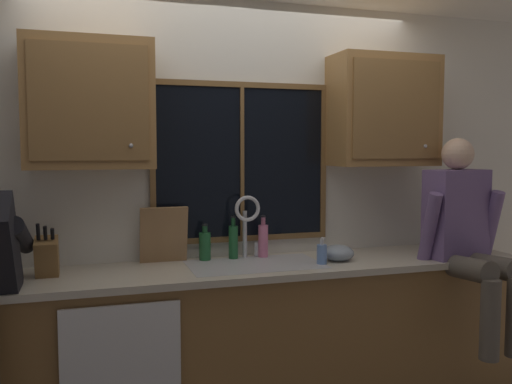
{
  "coord_description": "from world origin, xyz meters",
  "views": [
    {
      "loc": [
        -0.87,
        -3.38,
        1.61
      ],
      "look_at": [
        0.09,
        -0.3,
        1.36
      ],
      "focal_mm": 38.22,
      "sensor_mm": 36.0,
      "label": 1
    }
  ],
  "objects_px": {
    "soap_dispenser": "(322,254)",
    "bottle_amber_small": "(263,240)",
    "knife_block": "(47,257)",
    "person_sitting_on_counter": "(466,231)",
    "mixing_bowl": "(338,253)",
    "bottle_tall_clear": "(205,245)",
    "cutting_board": "(164,235)",
    "bottle_green_glass": "(233,241)"
  },
  "relations": [
    {
      "from": "bottle_tall_clear",
      "to": "mixing_bowl",
      "type": "bearing_deg",
      "value": -17.3
    },
    {
      "from": "knife_block",
      "to": "soap_dispenser",
      "type": "height_order",
      "value": "knife_block"
    },
    {
      "from": "cutting_board",
      "to": "mixing_bowl",
      "type": "relative_size",
      "value": 1.72
    },
    {
      "from": "bottle_tall_clear",
      "to": "bottle_amber_small",
      "type": "relative_size",
      "value": 0.85
    },
    {
      "from": "cutting_board",
      "to": "bottle_tall_clear",
      "type": "height_order",
      "value": "cutting_board"
    },
    {
      "from": "knife_block",
      "to": "soap_dispenser",
      "type": "relative_size",
      "value": 1.95
    },
    {
      "from": "knife_block",
      "to": "soap_dispenser",
      "type": "distance_m",
      "value": 1.56
    },
    {
      "from": "bottle_tall_clear",
      "to": "cutting_board",
      "type": "bearing_deg",
      "value": 179.08
    },
    {
      "from": "mixing_bowl",
      "to": "soap_dispenser",
      "type": "bearing_deg",
      "value": -152.03
    },
    {
      "from": "cutting_board",
      "to": "bottle_amber_small",
      "type": "distance_m",
      "value": 0.63
    },
    {
      "from": "cutting_board",
      "to": "soap_dispenser",
      "type": "xyz_separation_m",
      "value": [
        0.9,
        -0.32,
        -0.11
      ]
    },
    {
      "from": "knife_block",
      "to": "bottle_green_glass",
      "type": "xyz_separation_m",
      "value": [
        1.09,
        0.18,
        0.0
      ]
    },
    {
      "from": "cutting_board",
      "to": "bottle_green_glass",
      "type": "bearing_deg",
      "value": -1.53
    },
    {
      "from": "knife_block",
      "to": "bottle_tall_clear",
      "type": "distance_m",
      "value": 0.93
    },
    {
      "from": "person_sitting_on_counter",
      "to": "mixing_bowl",
      "type": "height_order",
      "value": "person_sitting_on_counter"
    },
    {
      "from": "cutting_board",
      "to": "bottle_amber_small",
      "type": "relative_size",
      "value": 1.3
    },
    {
      "from": "soap_dispenser",
      "to": "knife_block",
      "type": "bearing_deg",
      "value": 175.05
    },
    {
      "from": "mixing_bowl",
      "to": "soap_dispenser",
      "type": "relative_size",
      "value": 1.23
    },
    {
      "from": "knife_block",
      "to": "cutting_board",
      "type": "relative_size",
      "value": 0.92
    },
    {
      "from": "cutting_board",
      "to": "bottle_amber_small",
      "type": "height_order",
      "value": "cutting_board"
    },
    {
      "from": "knife_block",
      "to": "bottle_amber_small",
      "type": "bearing_deg",
      "value": 7.67
    },
    {
      "from": "mixing_bowl",
      "to": "knife_block",
      "type": "bearing_deg",
      "value": 177.97
    },
    {
      "from": "bottle_amber_small",
      "to": "knife_block",
      "type": "bearing_deg",
      "value": -172.33
    },
    {
      "from": "bottle_green_glass",
      "to": "cutting_board",
      "type": "bearing_deg",
      "value": 178.47
    },
    {
      "from": "knife_block",
      "to": "bottle_amber_small",
      "type": "relative_size",
      "value": 1.19
    },
    {
      "from": "bottle_green_glass",
      "to": "person_sitting_on_counter",
      "type": "bearing_deg",
      "value": -19.04
    },
    {
      "from": "cutting_board",
      "to": "bottle_tall_clear",
      "type": "xyz_separation_m",
      "value": [
        0.25,
        -0.0,
        -0.08
      ]
    },
    {
      "from": "cutting_board",
      "to": "bottle_tall_clear",
      "type": "bearing_deg",
      "value": -0.92
    },
    {
      "from": "soap_dispenser",
      "to": "bottle_amber_small",
      "type": "bearing_deg",
      "value": 131.33
    },
    {
      "from": "soap_dispenser",
      "to": "mixing_bowl",
      "type": "bearing_deg",
      "value": 27.97
    },
    {
      "from": "bottle_green_glass",
      "to": "bottle_amber_small",
      "type": "bearing_deg",
      "value": -1.48
    },
    {
      "from": "knife_block",
      "to": "mixing_bowl",
      "type": "xyz_separation_m",
      "value": [
        1.7,
        -0.06,
        -0.06
      ]
    },
    {
      "from": "soap_dispenser",
      "to": "bottle_tall_clear",
      "type": "xyz_separation_m",
      "value": [
        -0.65,
        0.32,
        0.03
      ]
    },
    {
      "from": "knife_block",
      "to": "bottle_amber_small",
      "type": "xyz_separation_m",
      "value": [
        1.28,
        0.17,
        0.0
      ]
    },
    {
      "from": "knife_block",
      "to": "bottle_tall_clear",
      "type": "height_order",
      "value": "knife_block"
    },
    {
      "from": "person_sitting_on_counter",
      "to": "bottle_amber_small",
      "type": "bearing_deg",
      "value": 158.27
    },
    {
      "from": "person_sitting_on_counter",
      "to": "bottle_green_glass",
      "type": "bearing_deg",
      "value": 160.96
    },
    {
      "from": "bottle_amber_small",
      "to": "soap_dispenser",
      "type": "bearing_deg",
      "value": -48.67
    },
    {
      "from": "cutting_board",
      "to": "bottle_green_glass",
      "type": "xyz_separation_m",
      "value": [
        0.43,
        -0.01,
        -0.06
      ]
    },
    {
      "from": "soap_dispenser",
      "to": "bottle_green_glass",
      "type": "relative_size",
      "value": 0.61
    },
    {
      "from": "soap_dispenser",
      "to": "bottle_green_glass",
      "type": "distance_m",
      "value": 0.56
    },
    {
      "from": "person_sitting_on_counter",
      "to": "bottle_tall_clear",
      "type": "relative_size",
      "value": 5.53
    }
  ]
}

